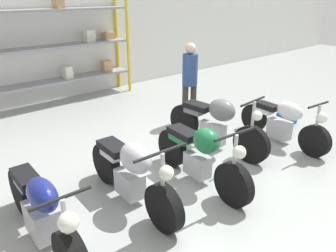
# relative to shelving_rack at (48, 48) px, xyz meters

# --- Properties ---
(ground_plane) EXTENTS (30.00, 30.00, 0.00)m
(ground_plane) POSITION_rel_shelving_rack_xyz_m (0.08, -4.76, -1.41)
(ground_plane) COLOR #9EA3A0
(back_wall) EXTENTS (30.00, 0.08, 3.60)m
(back_wall) POSITION_rel_shelving_rack_xyz_m (0.08, 0.36, 0.39)
(back_wall) COLOR white
(back_wall) RESTS_ON ground_plane
(shelving_rack) EXTENTS (4.64, 0.63, 2.80)m
(shelving_rack) POSITION_rel_shelving_rack_xyz_m (0.00, 0.00, 0.00)
(shelving_rack) COLOR gold
(shelving_rack) RESTS_ON ground_plane
(motorcycle_blue) EXTENTS (0.57, 2.11, 0.99)m
(motorcycle_blue) POSITION_rel_shelving_rack_xyz_m (-2.16, -4.82, -0.98)
(motorcycle_blue) COLOR black
(motorcycle_blue) RESTS_ON ground_plane
(motorcycle_silver) EXTENTS (0.72, 2.02, 1.04)m
(motorcycle_silver) POSITION_rel_shelving_rack_xyz_m (-0.97, -4.83, -0.94)
(motorcycle_silver) COLOR black
(motorcycle_silver) RESTS_ON ground_plane
(motorcycle_green) EXTENTS (0.70, 1.99, 1.04)m
(motorcycle_green) POSITION_rel_shelving_rack_xyz_m (0.08, -5.07, -0.94)
(motorcycle_green) COLOR black
(motorcycle_green) RESTS_ON ground_plane
(motorcycle_grey) EXTENTS (0.67, 2.16, 1.09)m
(motorcycle_grey) POSITION_rel_shelving_rack_xyz_m (1.13, -4.44, -0.91)
(motorcycle_grey) COLOR black
(motorcycle_grey) RESTS_ON ground_plane
(motorcycle_white) EXTENTS (0.55, 1.94, 0.95)m
(motorcycle_white) POSITION_rel_shelving_rack_xyz_m (2.28, -5.10, -0.98)
(motorcycle_white) COLOR black
(motorcycle_white) RESTS_ON ground_plane
(person_browsing) EXTENTS (0.44, 0.44, 1.71)m
(person_browsing) POSITION_rel_shelving_rack_xyz_m (1.72, -3.16, -0.40)
(person_browsing) COLOR #38332D
(person_browsing) RESTS_ON ground_plane
(toolbox) EXTENTS (0.44, 0.26, 0.28)m
(toolbox) POSITION_rel_shelving_rack_xyz_m (3.20, -4.68, -1.27)
(toolbox) COLOR #1E4C8C
(toolbox) RESTS_ON ground_plane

